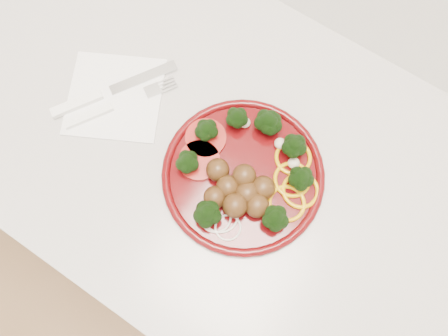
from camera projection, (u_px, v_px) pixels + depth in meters
The scene contains 5 objects.
counter at pixel (184, 181), 1.17m from camera, with size 2.40×0.60×0.90m.
plate at pixel (245, 172), 0.69m from camera, with size 0.26×0.26×0.05m.
napkin at pixel (115, 96), 0.74m from camera, with size 0.16×0.16×0.00m, color white.
knife at pixel (98, 95), 0.74m from camera, with size 0.13×0.20×0.01m.
fork at pixel (102, 111), 0.73m from camera, with size 0.12×0.18×0.01m.
Camera 1 is at (0.26, 1.51, 1.58)m, focal length 35.00 mm.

